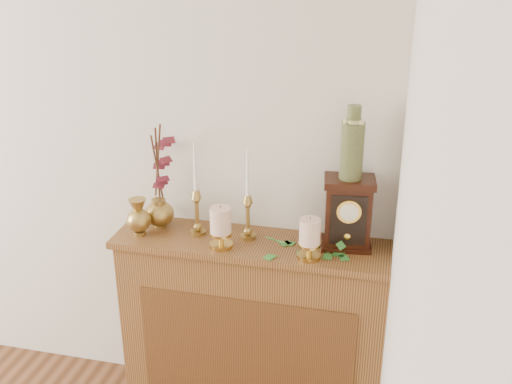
% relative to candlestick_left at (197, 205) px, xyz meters
% --- Properties ---
extents(console_shelf, '(1.24, 0.34, 0.93)m').
position_rel_candlestick_left_xyz_m(console_shelf, '(0.26, -0.01, -0.63)').
color(console_shelf, brown).
rests_on(console_shelf, ground).
extents(candlestick_left, '(0.07, 0.07, 0.43)m').
position_rel_candlestick_left_xyz_m(candlestick_left, '(0.00, 0.00, 0.00)').
color(candlestick_left, '#A78442').
rests_on(candlestick_left, console_shelf).
extents(candlestick_center, '(0.07, 0.07, 0.42)m').
position_rel_candlestick_left_xyz_m(candlestick_center, '(0.23, 0.01, -0.00)').
color(candlestick_center, '#A78442').
rests_on(candlestick_center, console_shelf).
extents(bud_vase, '(0.11, 0.11, 0.17)m').
position_rel_candlestick_left_xyz_m(bud_vase, '(-0.25, -0.07, -0.06)').
color(bud_vase, '#A78442').
rests_on(bud_vase, console_shelf).
extents(ginger_jar, '(0.20, 0.22, 0.50)m').
position_rel_candlestick_left_xyz_m(ginger_jar, '(-0.18, 0.07, 0.08)').
color(ginger_jar, '#A78442').
rests_on(ginger_jar, console_shelf).
extents(pillar_candle_left, '(0.10, 0.10, 0.20)m').
position_rel_candlestick_left_xyz_m(pillar_candle_left, '(0.14, -0.10, -0.04)').
color(pillar_candle_left, gold).
rests_on(pillar_candle_left, console_shelf).
extents(pillar_candle_right, '(0.10, 0.10, 0.19)m').
position_rel_candlestick_left_xyz_m(pillar_candle_right, '(0.52, -0.11, -0.04)').
color(pillar_candle_right, gold).
rests_on(pillar_candle_right, console_shelf).
extents(ivy_garland, '(0.38, 0.16, 0.07)m').
position_rel_candlestick_left_xyz_m(ivy_garland, '(0.56, -0.07, -0.13)').
color(ivy_garland, '#30762D').
rests_on(ivy_garland, console_shelf).
extents(mantel_clock, '(0.23, 0.17, 0.32)m').
position_rel_candlestick_left_xyz_m(mantel_clock, '(0.66, 0.03, 0.01)').
color(mantel_clock, black).
rests_on(mantel_clock, console_shelf).
extents(ceramic_vase, '(0.09, 0.09, 0.31)m').
position_rel_candlestick_left_xyz_m(ceramic_vase, '(0.66, 0.04, 0.31)').
color(ceramic_vase, '#193325').
rests_on(ceramic_vase, mantel_clock).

